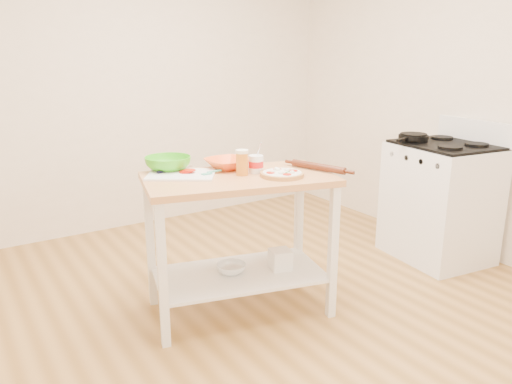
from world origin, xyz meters
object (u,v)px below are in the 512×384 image
object	(u,v)px
spatula	(211,172)
prep_island	(239,215)
cutting_board	(181,174)
beer_pint	(242,162)
shelf_glass_bowl	(231,269)
knife	(170,170)
rolling_pin	(318,167)
pizza	(282,174)
gas_stove	(440,201)
orange_bowl	(227,163)
shelf_bin	(280,259)
skillet	(413,137)
green_bowl	(168,164)
yogurt_tub	(256,164)

from	to	relation	value
spatula	prep_island	bearing A→B (deg)	-43.07
cutting_board	beer_pint	xyz separation A→B (m)	(0.31, -0.20, 0.07)
spatula	shelf_glass_bowl	xyz separation A→B (m)	(0.09, -0.08, -0.63)
knife	rolling_pin	size ratio (longest dim) A/B	0.68
spatula	beer_pint	xyz separation A→B (m)	(0.16, -0.10, 0.06)
pizza	rolling_pin	xyz separation A→B (m)	(0.28, -0.00, 0.01)
cutting_board	prep_island	bearing A→B (deg)	-2.24
gas_stove	spatula	world-z (taller)	gas_stove
spatula	orange_bowl	world-z (taller)	orange_bowl
beer_pint	gas_stove	bearing A→B (deg)	-3.93
spatula	shelf_bin	xyz separation A→B (m)	(0.39, -0.20, -0.59)
prep_island	skillet	distance (m)	1.71
gas_stove	rolling_pin	size ratio (longest dim) A/B	2.85
orange_bowl	shelf_bin	size ratio (longest dim) A/B	2.09
beer_pint	rolling_pin	distance (m)	0.50
knife	shelf_glass_bowl	size ratio (longest dim) A/B	1.40
prep_island	orange_bowl	bearing A→B (deg)	78.47
skillet	rolling_pin	world-z (taller)	skillet
gas_stove	cutting_board	size ratio (longest dim) A/B	2.22
prep_island	orange_bowl	world-z (taller)	orange_bowl
cutting_board	knife	world-z (taller)	cutting_board
pizza	skillet	bearing A→B (deg)	9.59
beer_pint	rolling_pin	xyz separation A→B (m)	(0.46, -0.16, -0.06)
prep_island	orange_bowl	xyz separation A→B (m)	(0.04, 0.21, 0.29)
green_bowl	yogurt_tub	world-z (taller)	yogurt_tub
prep_island	knife	xyz separation A→B (m)	(-0.32, 0.30, 0.27)
pizza	beer_pint	xyz separation A→B (m)	(-0.19, 0.16, 0.06)
shelf_glass_bowl	shelf_bin	size ratio (longest dim) A/B	1.47
green_bowl	rolling_pin	bearing A→B (deg)	-33.16
orange_bowl	rolling_pin	size ratio (longest dim) A/B	0.69
cutting_board	yogurt_tub	size ratio (longest dim) A/B	2.56
green_bowl	rolling_pin	xyz separation A→B (m)	(0.79, -0.52, -0.02)
knife	rolling_pin	xyz separation A→B (m)	(0.81, -0.46, 0.01)
spatula	shelf_glass_bowl	distance (m)	0.64
skillet	beer_pint	bearing A→B (deg)	170.22
rolling_pin	skillet	bearing A→B (deg)	12.01
green_bowl	skillet	bearing A→B (deg)	-7.69
spatula	orange_bowl	xyz separation A→B (m)	(0.17, 0.10, 0.02)
prep_island	gas_stove	bearing A→B (deg)	-3.66
spatula	beer_pint	bearing A→B (deg)	-35.99
shelf_bin	prep_island	bearing A→B (deg)	160.94
prep_island	shelf_glass_bowl	bearing A→B (deg)	148.75
skillet	rolling_pin	bearing A→B (deg)	179.18
pizza	shelf_bin	xyz separation A→B (m)	(0.04, 0.06, -0.59)
beer_pint	shelf_bin	world-z (taller)	beer_pint
gas_stove	cutting_board	bearing A→B (deg)	178.72
cutting_board	shelf_bin	size ratio (longest dim) A/B	3.86
prep_island	spatula	bearing A→B (deg)	140.22
beer_pint	rolling_pin	size ratio (longest dim) A/B	0.40
gas_stove	orange_bowl	bearing A→B (deg)	177.04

